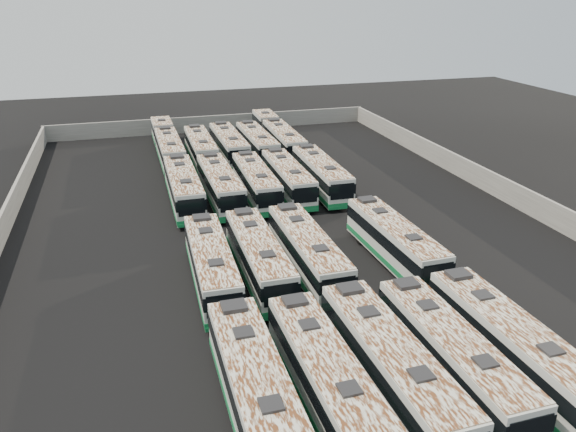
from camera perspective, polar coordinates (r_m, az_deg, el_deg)
The scene contains 21 objects.
ground at distance 47.77m, azimuth -0.59°, elevation -1.30°, with size 140.00×140.00×0.00m, color black.
perimeter_wall at distance 47.34m, azimuth -0.59°, elevation -0.08°, with size 45.20×73.20×2.20m.
bus_front_far_left at distance 27.20m, azimuth -3.21°, elevation -17.41°, with size 2.61×12.31×3.47m.
bus_front_left at distance 28.03m, azimuth 3.94°, elevation -16.19°, with size 2.75×11.93×3.35m.
bus_front_center at distance 29.08m, azimuth 10.37°, elevation -14.76°, with size 2.92×12.42×3.48m.
bus_front_right at distance 30.62m, azimuth 16.21°, elevation -13.42°, with size 2.66×11.89×3.34m.
bus_front_far_right at distance 32.34m, azimuth 21.61°, elevation -12.00°, with size 2.83×12.18×3.42m.
bus_midfront_far_left at distance 38.36m, azimuth -7.79°, elevation -4.94°, with size 2.79×11.87×3.33m.
bus_midfront_left at distance 39.10m, azimuth -2.99°, elevation -4.19°, with size 2.55×11.83×3.33m.
bus_midfront_center at distance 39.79m, azimuth 1.99°, elevation -3.64°, with size 2.61×12.03×3.39m.
bus_midfront_far_right at distance 42.13m, azimuth 10.76°, elevation -2.54°, with size 2.78×11.92×3.34m.
bus_midback_far_left at distance 53.15m, azimuth -10.56°, elevation 2.86°, with size 2.65×12.31×3.47m.
bus_midback_left at distance 53.48m, azimuth -6.92°, elevation 3.18°, with size 2.71×12.14×3.41m.
bus_midback_center at distance 54.09m, azimuth -3.28°, elevation 3.48°, with size 2.70×11.85×3.33m.
bus_midback_right at distance 55.08m, azimuth -0.02°, elevation 3.88°, with size 2.66×11.88×3.34m.
bus_midback_far_right at distance 56.10m, azimuth 3.38°, elevation 4.24°, with size 2.83×12.28×3.45m.
bus_back_far_left at distance 69.16m, azimuth -12.16°, elevation 7.22°, with size 2.63×18.35×3.33m.
bus_back_left at distance 66.38m, azimuth -8.86°, elevation 6.83°, with size 2.57×11.84×3.33m.
bus_back_center at distance 66.97m, azimuth -6.01°, elevation 7.16°, with size 2.68×12.24×3.45m.
bus_back_right at distance 67.50m, azimuth -3.16°, elevation 7.35°, with size 2.64×12.04×3.39m.
bus_back_far_right at distance 71.52m, azimuth -1.09°, elevation 8.24°, with size 2.97×18.85×3.41m.
Camera 1 is at (-11.80, -42.15, 19.14)m, focal length 35.00 mm.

